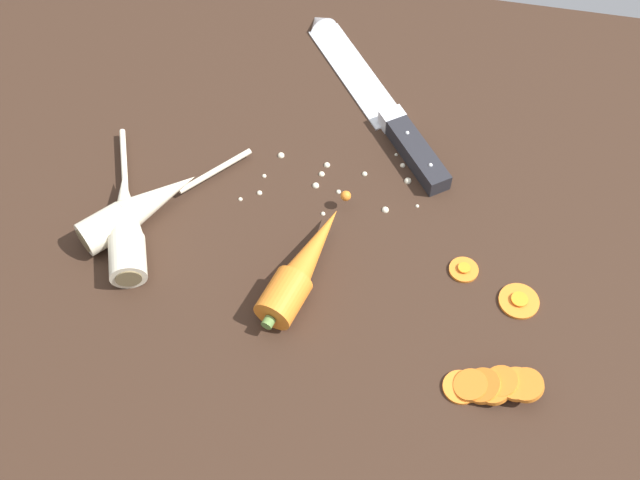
{
  "coord_description": "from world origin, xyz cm",
  "views": [
    {
      "loc": [
        9.52,
        -49.1,
        71.49
      ],
      "look_at": [
        0.0,
        -2.0,
        1.5
      ],
      "focal_mm": 43.25,
      "sensor_mm": 36.0,
      "label": 1
    }
  ],
  "objects_px": {
    "carrot_slice_stray_near": "(464,269)",
    "carrot_slice_stack": "(492,385)",
    "chefs_knife": "(370,92)",
    "parsnip_front": "(140,208)",
    "parsnip_mid_left": "(126,224)",
    "whole_carrot": "(303,266)",
    "carrot_slice_stray_mid": "(519,300)"
  },
  "relations": [
    {
      "from": "whole_carrot",
      "to": "carrot_slice_stack",
      "type": "xyz_separation_m",
      "value": [
        0.21,
        -0.09,
        -0.01
      ]
    },
    {
      "from": "parsnip_mid_left",
      "to": "carrot_slice_stray_near",
      "type": "bearing_deg",
      "value": 4.04
    },
    {
      "from": "chefs_knife",
      "to": "carrot_slice_stray_near",
      "type": "distance_m",
      "value": 0.28
    },
    {
      "from": "chefs_knife",
      "to": "parsnip_mid_left",
      "type": "height_order",
      "value": "parsnip_mid_left"
    },
    {
      "from": "parsnip_front",
      "to": "carrot_slice_stack",
      "type": "bearing_deg",
      "value": -18.08
    },
    {
      "from": "chefs_knife",
      "to": "parsnip_front",
      "type": "xyz_separation_m",
      "value": [
        -0.22,
        -0.25,
        0.01
      ]
    },
    {
      "from": "parsnip_mid_left",
      "to": "whole_carrot",
      "type": "bearing_deg",
      "value": -4.36
    },
    {
      "from": "carrot_slice_stray_near",
      "to": "carrot_slice_stray_mid",
      "type": "relative_size",
      "value": 0.75
    },
    {
      "from": "whole_carrot",
      "to": "carrot_slice_stray_near",
      "type": "relative_size",
      "value": 5.83
    },
    {
      "from": "parsnip_mid_left",
      "to": "carrot_slice_stack",
      "type": "relative_size",
      "value": 2.23
    },
    {
      "from": "whole_carrot",
      "to": "carrot_slice_stack",
      "type": "distance_m",
      "value": 0.23
    },
    {
      "from": "whole_carrot",
      "to": "carrot_slice_stray_mid",
      "type": "relative_size",
      "value": 4.35
    },
    {
      "from": "whole_carrot",
      "to": "parsnip_mid_left",
      "type": "xyz_separation_m",
      "value": [
        -0.2,
        0.02,
        -0.0
      ]
    },
    {
      "from": "parsnip_front",
      "to": "parsnip_mid_left",
      "type": "distance_m",
      "value": 0.03
    },
    {
      "from": "parsnip_mid_left",
      "to": "carrot_slice_stray_mid",
      "type": "bearing_deg",
      "value": -0.18
    },
    {
      "from": "parsnip_mid_left",
      "to": "carrot_slice_stray_mid",
      "type": "xyz_separation_m",
      "value": [
        0.44,
        -0.0,
        -0.02
      ]
    },
    {
      "from": "parsnip_mid_left",
      "to": "carrot_slice_stack",
      "type": "xyz_separation_m",
      "value": [
        0.42,
        -0.11,
        -0.01
      ]
    },
    {
      "from": "chefs_knife",
      "to": "parsnip_front",
      "type": "height_order",
      "value": "parsnip_front"
    },
    {
      "from": "carrot_slice_stack",
      "to": "carrot_slice_stray_near",
      "type": "height_order",
      "value": "carrot_slice_stack"
    },
    {
      "from": "chefs_knife",
      "to": "carrot_slice_stray_mid",
      "type": "bearing_deg",
      "value": -53.02
    },
    {
      "from": "whole_carrot",
      "to": "carrot_slice_stack",
      "type": "bearing_deg",
      "value": -23.76
    },
    {
      "from": "carrot_slice_stray_mid",
      "to": "chefs_knife",
      "type": "bearing_deg",
      "value": 126.98
    },
    {
      "from": "whole_carrot",
      "to": "parsnip_mid_left",
      "type": "bearing_deg",
      "value": 175.64
    },
    {
      "from": "carrot_slice_stray_mid",
      "to": "parsnip_mid_left",
      "type": "bearing_deg",
      "value": 179.82
    },
    {
      "from": "carrot_slice_stray_near",
      "to": "carrot_slice_stray_mid",
      "type": "distance_m",
      "value": 0.07
    },
    {
      "from": "whole_carrot",
      "to": "parsnip_mid_left",
      "type": "height_order",
      "value": "whole_carrot"
    },
    {
      "from": "carrot_slice_stack",
      "to": "carrot_slice_stray_mid",
      "type": "xyz_separation_m",
      "value": [
        0.02,
        0.11,
        -0.01
      ]
    },
    {
      "from": "parsnip_front",
      "to": "carrot_slice_stray_mid",
      "type": "height_order",
      "value": "parsnip_front"
    },
    {
      "from": "whole_carrot",
      "to": "carrot_slice_stray_near",
      "type": "height_order",
      "value": "whole_carrot"
    },
    {
      "from": "carrot_slice_stray_near",
      "to": "carrot_slice_stray_mid",
      "type": "xyz_separation_m",
      "value": [
        0.06,
        -0.03,
        0.0
      ]
    },
    {
      "from": "parsnip_front",
      "to": "carrot_slice_stack",
      "type": "distance_m",
      "value": 0.43
    },
    {
      "from": "carrot_slice_stray_near",
      "to": "carrot_slice_stack",
      "type": "bearing_deg",
      "value": -73.66
    }
  ]
}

